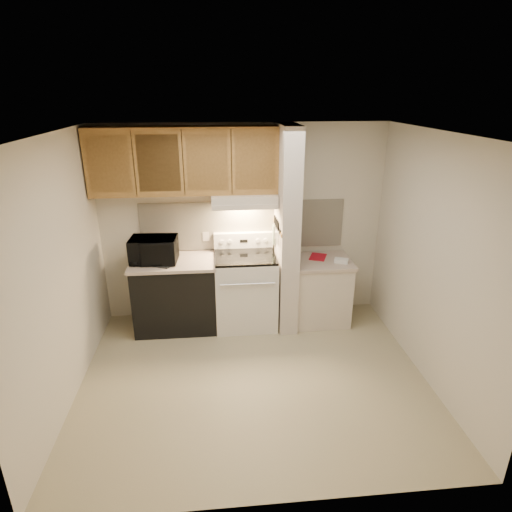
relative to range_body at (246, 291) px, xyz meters
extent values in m
plane|color=tan|center=(0.00, -1.16, -0.46)|extent=(3.60, 3.60, 0.00)
plane|color=white|center=(0.00, -1.16, 2.04)|extent=(3.60, 3.60, 0.00)
cube|color=beige|center=(0.00, 0.34, 0.79)|extent=(3.60, 2.50, 0.02)
cube|color=beige|center=(-1.80, -1.16, 0.79)|extent=(0.02, 3.00, 2.50)
cube|color=beige|center=(1.80, -1.16, 0.79)|extent=(0.02, 3.00, 2.50)
cube|color=beige|center=(0.00, 0.33, 0.78)|extent=(2.60, 0.02, 0.63)
cube|color=silver|center=(0.00, 0.00, 0.00)|extent=(0.76, 0.65, 0.92)
cube|color=black|center=(0.00, -0.32, 0.04)|extent=(0.50, 0.01, 0.30)
cylinder|color=silver|center=(0.00, -0.35, 0.26)|extent=(0.65, 0.02, 0.02)
cube|color=black|center=(0.00, 0.00, 0.48)|extent=(0.74, 0.64, 0.03)
cube|color=silver|center=(0.00, 0.28, 0.59)|extent=(0.76, 0.08, 0.20)
cube|color=black|center=(0.00, 0.24, 0.59)|extent=(0.10, 0.01, 0.04)
cylinder|color=silver|center=(-0.28, 0.24, 0.59)|extent=(0.05, 0.02, 0.05)
cylinder|color=silver|center=(-0.18, 0.24, 0.59)|extent=(0.05, 0.02, 0.05)
cylinder|color=silver|center=(0.18, 0.24, 0.59)|extent=(0.05, 0.02, 0.05)
cylinder|color=silver|center=(0.28, 0.24, 0.59)|extent=(0.05, 0.02, 0.05)
cube|color=black|center=(-0.88, 0.01, -0.03)|extent=(1.00, 0.63, 0.87)
cube|color=#B7A393|center=(-0.88, 0.01, 0.43)|extent=(1.04, 0.67, 0.04)
cube|color=black|center=(-1.00, -0.19, 0.46)|extent=(0.20, 0.13, 0.01)
cylinder|color=#226D5A|center=(-1.09, 0.23, 0.50)|extent=(0.09, 0.09, 0.10)
cube|color=beige|center=(-0.48, 0.32, 0.64)|extent=(0.08, 0.01, 0.12)
imported|color=black|center=(-1.10, -0.01, 0.60)|extent=(0.57, 0.40, 0.30)
cube|color=beige|center=(0.51, -0.01, 0.79)|extent=(0.22, 0.70, 2.50)
cube|color=olive|center=(0.39, -0.01, 0.84)|extent=(0.01, 0.70, 0.04)
cube|color=black|center=(0.39, -0.06, 0.86)|extent=(0.02, 0.42, 0.04)
cube|color=silver|center=(0.38, -0.21, 0.76)|extent=(0.01, 0.03, 0.16)
cylinder|color=black|center=(0.38, -0.21, 0.91)|extent=(0.02, 0.02, 0.10)
cube|color=silver|center=(0.38, -0.12, 0.75)|extent=(0.01, 0.04, 0.18)
cylinder|color=black|center=(0.38, -0.14, 0.91)|extent=(0.02, 0.02, 0.10)
cube|color=silver|center=(0.38, -0.04, 0.74)|extent=(0.01, 0.04, 0.20)
cylinder|color=black|center=(0.38, -0.06, 0.91)|extent=(0.02, 0.02, 0.10)
cube|color=silver|center=(0.38, 0.03, 0.76)|extent=(0.01, 0.04, 0.16)
cylinder|color=black|center=(0.38, 0.02, 0.91)|extent=(0.02, 0.02, 0.10)
cube|color=silver|center=(0.38, 0.10, 0.75)|extent=(0.01, 0.04, 0.18)
cylinder|color=black|center=(0.38, 0.11, 0.91)|extent=(0.02, 0.02, 0.10)
cube|color=gray|center=(0.38, 0.17, 0.69)|extent=(0.03, 0.10, 0.24)
cube|color=beige|center=(0.97, -0.01, -0.06)|extent=(0.70, 0.60, 0.81)
cube|color=#B7A393|center=(0.97, -0.01, 0.37)|extent=(0.74, 0.64, 0.04)
cube|color=#A50E1C|center=(0.94, 0.09, 0.39)|extent=(0.28, 0.32, 0.01)
cube|color=white|center=(1.19, -0.11, 0.41)|extent=(0.20, 0.17, 0.04)
cube|color=beige|center=(0.00, 0.12, 1.17)|extent=(0.78, 0.44, 0.15)
cube|color=beige|center=(0.00, -0.08, 1.12)|extent=(0.78, 0.04, 0.06)
cube|color=olive|center=(-0.69, 0.17, 1.62)|extent=(2.18, 0.33, 0.77)
cube|color=olive|center=(-1.51, 0.01, 1.62)|extent=(0.46, 0.01, 0.63)
cube|color=black|center=(-1.23, 0.01, 1.62)|extent=(0.01, 0.01, 0.73)
cube|color=olive|center=(-0.96, 0.01, 1.62)|extent=(0.46, 0.01, 0.63)
cube|color=black|center=(-0.69, 0.01, 1.62)|extent=(0.01, 0.01, 0.73)
cube|color=olive|center=(-0.42, 0.01, 1.62)|extent=(0.46, 0.01, 0.63)
cube|color=black|center=(-0.14, 0.01, 1.62)|extent=(0.01, 0.01, 0.73)
cube|color=olive|center=(0.13, 0.01, 1.62)|extent=(0.46, 0.01, 0.63)
camera|label=1|loc=(-0.34, -4.91, 2.39)|focal=30.00mm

